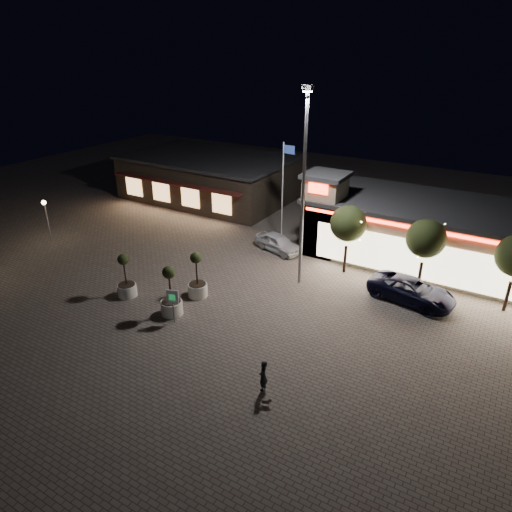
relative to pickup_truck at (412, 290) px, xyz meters
The scene contains 16 objects.
ground 12.93m from the pickup_truck, 133.86° to the right, with size 90.00×90.00×0.00m, color #675D54.
retail_building 6.70m from the pickup_truck, 85.06° to the left, with size 20.40×8.40×6.10m.
restaurant_building 25.34m from the pickup_truck, 155.06° to the left, with size 16.40×11.00×4.30m.
floodlight_pole 9.46m from the pickup_truck, 169.35° to the right, with size 0.60×0.40×12.38m.
flagpole 12.14m from the pickup_truck, 161.19° to the left, with size 0.95×0.10×8.00m.
lamp_post_west 27.51m from the pickup_truck, 168.86° to the right, with size 0.36×0.36×3.48m.
string_tree_a 5.94m from the pickup_truck, 161.07° to the left, with size 2.42×2.42×4.79m.
string_tree_b 3.30m from the pickup_truck, 88.06° to the left, with size 2.42×2.42×4.79m.
pickup_truck is the anchor object (origin of this frame).
white_sedan 10.83m from the pickup_truck, 167.04° to the left, with size 1.60×3.99×1.36m, color silver.
pedestrian 12.14m from the pickup_truck, 108.39° to the right, with size 0.56×0.37×1.55m, color black.
dog 12.71m from the pickup_truck, 104.44° to the right, with size 0.45×0.30×0.24m.
planter_left 17.58m from the pickup_truck, 151.26° to the right, with size 1.17×1.17×2.89m.
planter_mid 14.49m from the pickup_truck, 143.31° to the right, with size 1.26×1.26×3.10m.
planter_right 13.17m from the pickup_truck, 152.02° to the right, with size 1.22×1.22×2.99m.
valet_sign 14.36m from the pickup_truck, 139.85° to the right, with size 0.65×0.32×2.05m.
Camera 1 is at (13.21, -16.45, 14.37)m, focal length 32.00 mm.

